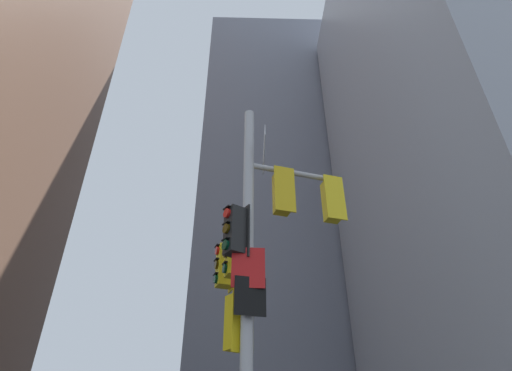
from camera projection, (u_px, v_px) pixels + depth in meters
The scene contains 2 objects.
building_mid_block at pixel (288, 220), 38.35m from camera, with size 15.50×15.50×39.70m, color slate.
signal_pole_assembly at pixel (255, 259), 8.30m from camera, with size 3.01×2.59×8.89m.
Camera 1 is at (-0.03, -7.48, 1.98)m, focal length 28.35 mm.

